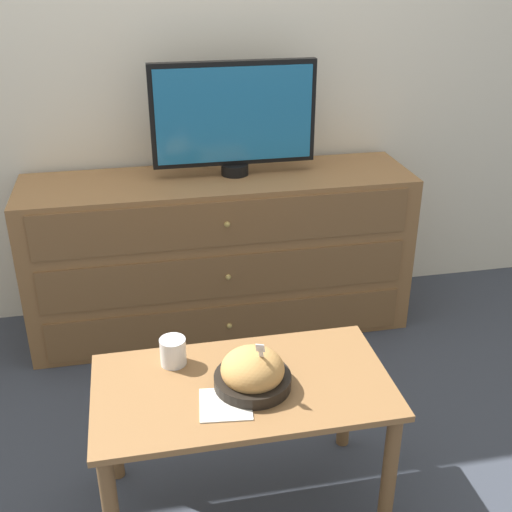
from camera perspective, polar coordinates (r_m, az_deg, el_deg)
ground_plane at (r=3.24m, az=-5.91°, el=-3.83°), size 12.00×12.00×0.00m
wall_back at (r=2.85m, az=-7.22°, el=19.69°), size 12.00×0.05×2.60m
dresser at (r=2.87m, az=-3.20°, el=0.17°), size 1.66×0.46×0.72m
tv at (r=2.70m, az=-1.98°, el=12.30°), size 0.69×0.12×0.47m
coffee_table at (r=1.94m, az=-1.17°, el=-13.15°), size 0.86×0.46×0.46m
takeout_bowl at (r=1.85m, az=-0.31°, el=-10.35°), size 0.22×0.22×0.17m
drink_cup at (r=1.96m, az=-7.38°, el=-8.54°), size 0.08×0.08×0.09m
napkin at (r=1.81m, az=-2.72°, el=-13.03°), size 0.16×0.16×0.00m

